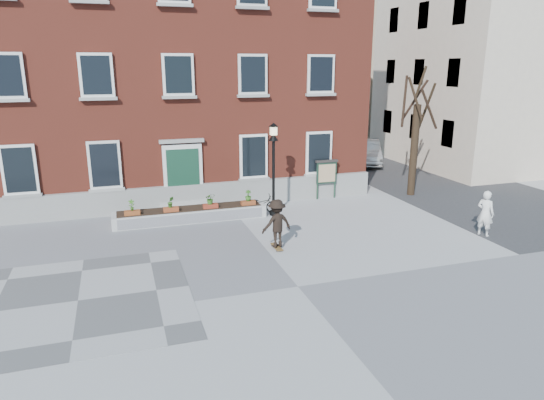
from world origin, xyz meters
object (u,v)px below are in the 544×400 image
object	(u,v)px
notice_board	(327,173)
skateboarder	(277,223)
bicycle	(260,204)
bystander	(485,213)
lamp_post	(273,156)
parked_car	(366,152)

from	to	relation	value
notice_board	skateboarder	world-z (taller)	notice_board
bicycle	notice_board	size ratio (longest dim) A/B	0.84
bystander	skateboarder	world-z (taller)	skateboarder
bicycle	bystander	xyz separation A→B (m)	(7.18, -5.27, 0.45)
lamp_post	notice_board	bearing A→B (deg)	29.20
lamp_post	skateboarder	bearing A→B (deg)	-106.33
notice_board	skateboarder	bearing A→B (deg)	-127.94
lamp_post	notice_board	xyz separation A→B (m)	(3.24, 1.81, -1.28)
parked_car	bystander	bearing A→B (deg)	-76.59
bicycle	parked_car	world-z (taller)	parked_car
bicycle	skateboarder	xyz separation A→B (m)	(-0.64, -4.18, 0.51)
lamp_post	skateboarder	size ratio (longest dim) A/B	2.22
bystander	notice_board	distance (m)	7.52
bicycle	lamp_post	bearing A→B (deg)	-124.34
parked_car	notice_board	bearing A→B (deg)	-106.40
bicycle	parked_car	xyz separation A→B (m)	(9.65, 8.47, 0.37)
bicycle	lamp_post	world-z (taller)	lamp_post
bystander	skateboarder	size ratio (longest dim) A/B	0.98
skateboarder	bicycle	bearing A→B (deg)	81.30
bicycle	bystander	size ratio (longest dim) A/B	0.90
bystander	notice_board	size ratio (longest dim) A/B	0.93
parked_car	bystander	xyz separation A→B (m)	(-2.47, -13.74, 0.08)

